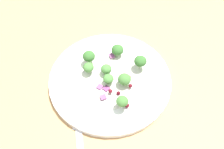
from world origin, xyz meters
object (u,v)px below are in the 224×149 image
at_px(broccoli_floret_1, 88,68).
at_px(broccoli_floret_2, 140,61).
at_px(broccoli_floret_0, 106,69).
at_px(plate, 112,80).

height_order(broccoli_floret_1, broccoli_floret_2, broccoli_floret_2).
distance_m(broccoli_floret_0, broccoli_floret_1, 0.04).
bearing_deg(broccoli_floret_2, broccoli_floret_1, 21.22).
bearing_deg(broccoli_floret_1, broccoli_floret_2, -158.78).
distance_m(broccoli_floret_1, broccoli_floret_2, 0.11).
bearing_deg(broccoli_floret_2, plate, 39.98).
xyz_separation_m(broccoli_floret_0, broccoli_floret_1, (0.04, 0.01, 0.00)).
height_order(broccoli_floret_0, broccoli_floret_1, broccoli_floret_1).
relative_size(plate, broccoli_floret_0, 11.16).
distance_m(plate, broccoli_floret_0, 0.03).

